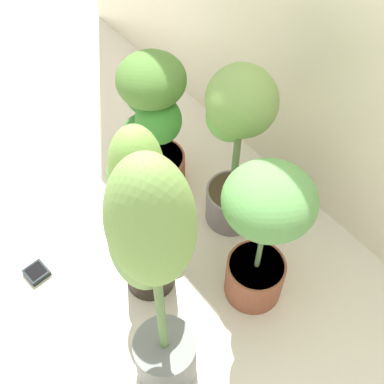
# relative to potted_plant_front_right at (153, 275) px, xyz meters

# --- Properties ---
(ground_plane) EXTENTS (8.00, 8.00, 0.00)m
(ground_plane) POSITION_rel_potted_plant_front_right_xyz_m (-0.30, 0.06, -0.62)
(ground_plane) COLOR silver
(ground_plane) RESTS_ON ground
(potted_plant_front_right) EXTENTS (0.31, 0.24, 1.08)m
(potted_plant_front_right) POSITION_rel_potted_plant_front_right_xyz_m (0.00, 0.00, 0.00)
(potted_plant_front_right) COLOR slate
(potted_plant_front_right) RESTS_ON ground
(potted_plant_back_center) EXTENTS (0.32, 0.28, 0.76)m
(potted_plant_back_center) POSITION_rel_potted_plant_front_right_xyz_m (-0.34, 0.58, -0.17)
(potted_plant_back_center) COLOR slate
(potted_plant_back_center) RESTS_ON ground
(potted_plant_back_right) EXTENTS (0.41, 0.39, 0.66)m
(potted_plant_back_right) POSITION_rel_potted_plant_front_right_xyz_m (-0.04, 0.43, -0.21)
(potted_plant_back_right) COLOR brown
(potted_plant_back_right) RESTS_ON ground
(potted_plant_center) EXTENTS (0.36, 0.24, 0.81)m
(potted_plant_center) POSITION_rel_potted_plant_front_right_xyz_m (-0.29, 0.15, -0.17)
(potted_plant_center) COLOR black
(potted_plant_center) RESTS_ON ground
(potted_plant_back_left) EXTENTS (0.37, 0.36, 0.66)m
(potted_plant_back_left) POSITION_rel_potted_plant_front_right_xyz_m (-0.66, 0.45, -0.23)
(potted_plant_back_left) COLOR #974E35
(potted_plant_back_left) RESTS_ON ground
(hygrometer_box) EXTENTS (0.09, 0.09, 0.03)m
(hygrometer_box) POSITION_rel_potted_plant_front_right_xyz_m (-0.58, -0.18, -0.60)
(hygrometer_box) COLOR black
(hygrometer_box) RESTS_ON ground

